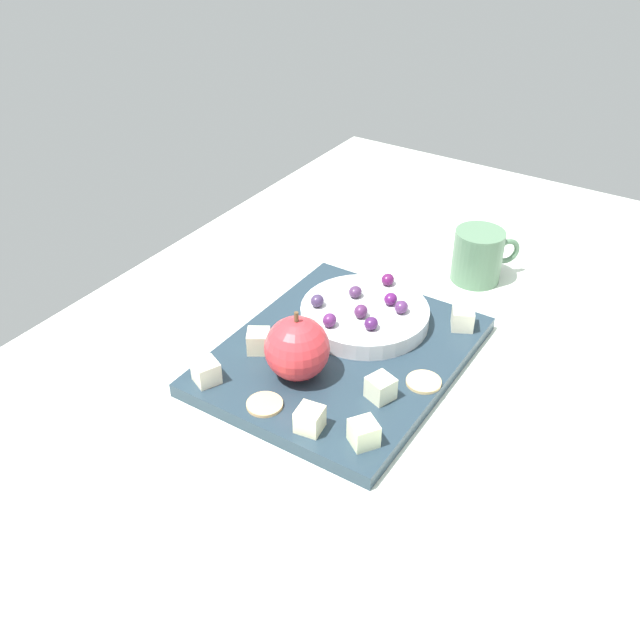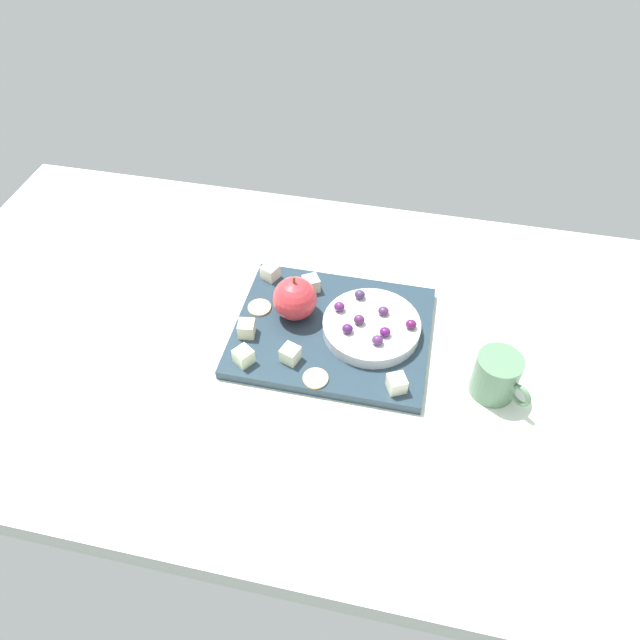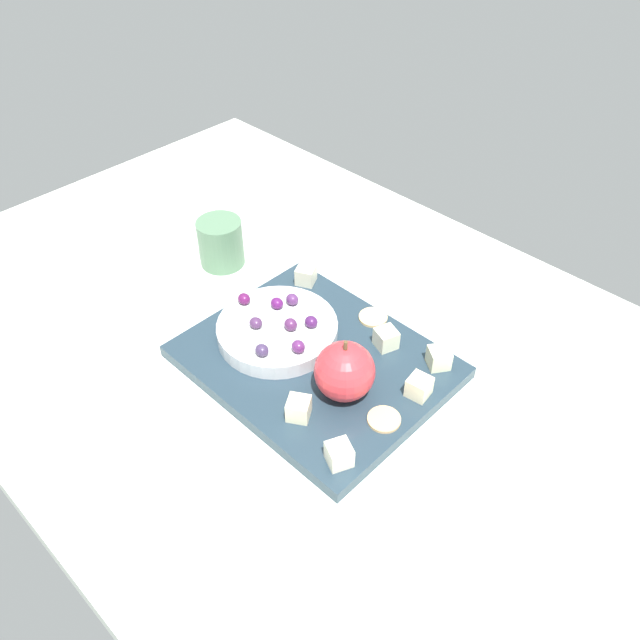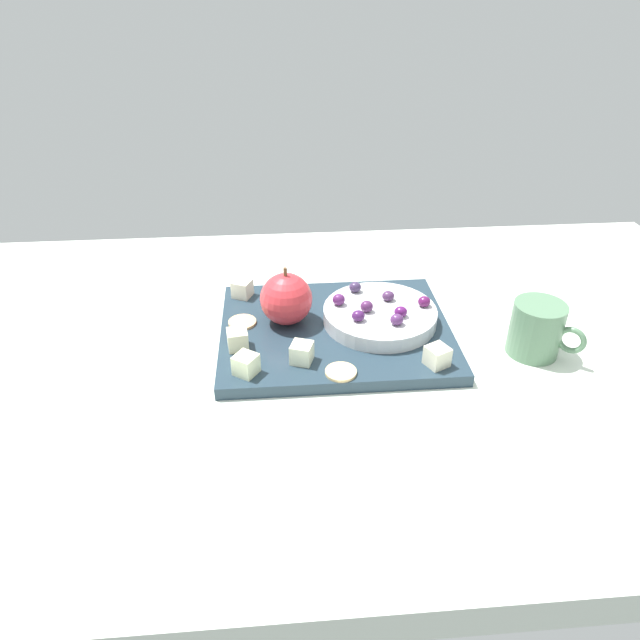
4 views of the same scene
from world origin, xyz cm
name	(u,v)px [view 3 (image 3 of 4)]	position (x,y,z in cm)	size (l,w,h in cm)	color
table	(352,387)	(0.00, 0.00, 2.20)	(145.59, 81.31, 4.39)	silver
platter	(315,362)	(4.79, 2.28, 5.29)	(33.32, 26.83, 1.80)	#243744
serving_dish	(277,330)	(11.42, 2.95, 7.30)	(16.65, 16.65, 2.21)	silver
apple_whole	(345,371)	(-2.22, 4.20, 10.01)	(7.64, 7.64, 7.64)	red
apple_stem	(346,346)	(-2.22, 4.20, 14.43)	(0.50, 0.50, 1.20)	brown
cheese_cube_0	(439,358)	(-7.87, -7.99, 7.55)	(2.72, 2.72, 2.72)	#ECF3C0
cheese_cube_1	(386,338)	(-0.56, -5.98, 7.55)	(2.72, 2.72, 2.72)	#EDF1C9
cheese_cube_2	(306,275)	(17.12, -8.23, 7.55)	(2.72, 2.72, 2.72)	#EAE4C4
cheese_cube_3	(299,408)	(-0.88, 10.86, 7.55)	(2.72, 2.72, 2.72)	#F9F0C3
cheese_cube_4	(419,387)	(-9.15, -2.10, 7.55)	(2.72, 2.72, 2.72)	#F9EEC0
cheese_cube_5	(339,454)	(-8.98, 12.36, 7.55)	(2.72, 2.72, 2.72)	#F9EFCE
cracker_0	(373,317)	(4.32, -9.05, 6.39)	(4.11, 4.11, 0.40)	#E3BE82
cracker_1	(384,419)	(-8.80, 4.16, 6.39)	(4.11, 4.11, 0.40)	#E5B47B
grape_0	(298,347)	(5.51, 4.63, 9.28)	(1.86, 1.67, 1.74)	#59235F
grape_1	(262,350)	(8.44, 8.33, 9.22)	(1.86, 1.67, 1.62)	#3F2F53
grape_2	(291,324)	(9.31, 2.36, 9.27)	(1.86, 1.67, 1.73)	#522655
grape_3	(244,299)	(17.96, 3.18, 9.20)	(1.86, 1.67, 1.59)	#57174D
grape_4	(292,299)	(12.98, -1.45, 9.23)	(1.86, 1.67, 1.65)	#522A5E
grape_5	(311,322)	(7.76, 0.02, 9.21)	(1.86, 1.67, 1.60)	#461D55
grape_6	(256,323)	(13.02, 5.34, 9.15)	(1.86, 1.67, 1.49)	#492A51
grape_7	(277,303)	(13.94, 0.60, 9.20)	(1.86, 1.67, 1.58)	#55185C
cup	(221,242)	(32.19, -4.07, 8.28)	(8.99, 8.27, 7.78)	#557A5B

